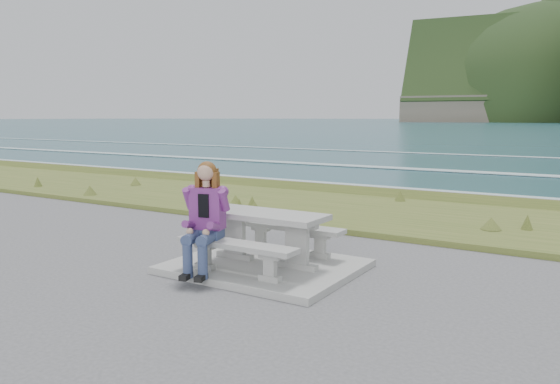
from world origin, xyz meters
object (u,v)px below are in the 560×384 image
(picnic_table, at_px, (265,224))
(seated_woman, at_px, (203,233))
(bench_seaward, at_px, (290,231))
(bench_landward, at_px, (236,250))

(picnic_table, distance_m, seated_woman, 0.95)
(seated_woman, bearing_deg, picnic_table, 45.31)
(bench_seaward, bearing_deg, seated_woman, -106.30)
(picnic_table, height_order, bench_landward, picnic_table)
(bench_landward, bearing_deg, picnic_table, 90.00)
(bench_seaward, bearing_deg, bench_landward, -90.00)
(picnic_table, relative_size, bench_landward, 1.00)
(picnic_table, relative_size, bench_seaward, 1.00)
(bench_seaward, relative_size, seated_woman, 1.19)
(bench_landward, xyz_separation_m, seated_woman, (-0.45, -0.14, 0.21))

